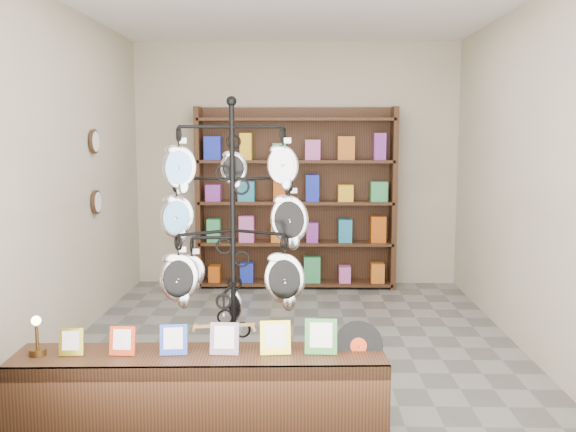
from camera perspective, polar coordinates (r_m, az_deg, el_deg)
name	(u,v)px	position (r m, az deg, el deg)	size (l,w,h in m)	color
ground	(293,346)	(5.80, 0.44, -11.51)	(5.00, 5.00, 0.00)	slate
room_envelope	(293,136)	(5.50, 0.45, 7.09)	(5.00, 5.00, 5.00)	beige
display_tree	(233,231)	(4.31, -4.93, -1.34)	(1.08, 0.94, 2.12)	black
front_shelf	(200,397)	(4.08, -7.81, -15.69)	(2.26, 0.55, 0.79)	black
back_shelving	(296,204)	(7.84, 0.71, 1.09)	(2.42, 0.36, 2.20)	black
wall_clocks	(95,172)	(6.63, -16.75, 3.77)	(0.03, 0.24, 0.84)	black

